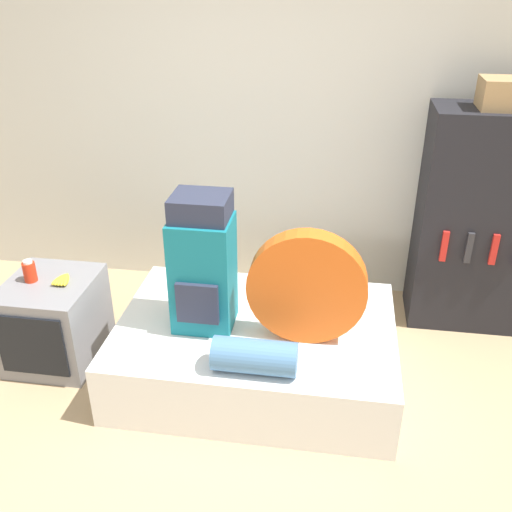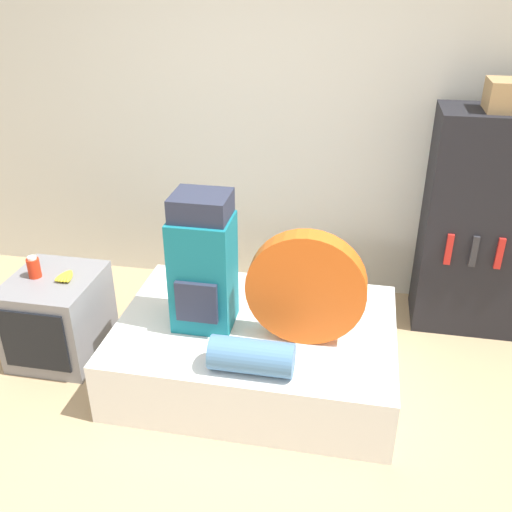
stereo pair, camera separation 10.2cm
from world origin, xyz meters
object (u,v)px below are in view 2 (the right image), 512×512
at_px(television, 58,316).
at_px(canister, 34,267).
at_px(tent_bag, 306,288).
at_px(backpack, 203,264).
at_px(bookshelf, 484,224).
at_px(sleeping_roll, 252,356).

xyz_separation_m(television, canister, (-0.11, 0.01, 0.34)).
bearing_deg(tent_bag, backpack, 175.29).
height_order(backpack, bookshelf, bookshelf).
relative_size(tent_bag, canister, 4.70).
xyz_separation_m(television, bookshelf, (2.65, 0.89, 0.48)).
bearing_deg(bookshelf, sleeping_roll, -134.70).
xyz_separation_m(sleeping_roll, canister, (-1.46, 0.44, 0.14)).
height_order(tent_bag, sleeping_roll, tent_bag).
xyz_separation_m(tent_bag, canister, (-1.69, 0.09, -0.10)).
bearing_deg(tent_bag, sleeping_roll, -124.55).
relative_size(backpack, tent_bag, 1.23).
relative_size(backpack, television, 1.36).
distance_m(canister, bookshelf, 2.90).
distance_m(backpack, sleeping_roll, 0.61).
height_order(backpack, canister, backpack).
bearing_deg(canister, bookshelf, 17.70).
bearing_deg(sleeping_roll, television, 162.39).
height_order(television, bookshelf, bookshelf).
distance_m(sleeping_roll, bookshelf, 1.87).
xyz_separation_m(canister, bookshelf, (2.76, 0.88, 0.13)).
bearing_deg(tent_bag, canister, 176.85).
xyz_separation_m(backpack, tent_bag, (0.59, -0.05, -0.06)).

